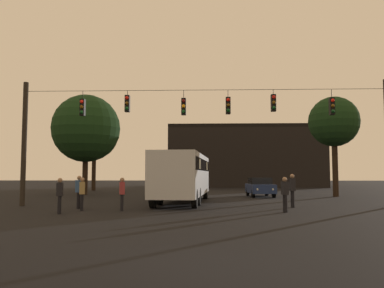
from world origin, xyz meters
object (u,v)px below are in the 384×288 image
(pedestrian_trailing, at_px, (285,192))
(pedestrian_far_side, at_px, (122,192))
(city_bus, at_px, (184,173))
(tree_left_silhouette, at_px, (86,129))
(pedestrian_crossing_center, at_px, (82,192))
(tree_behind_building, at_px, (94,136))
(pedestrian_near_bus, at_px, (292,188))
(car_near_right, at_px, (260,187))
(pedestrian_crossing_right, at_px, (79,190))
(tree_right_far, at_px, (334,122))
(pedestrian_crossing_left, at_px, (60,194))

(pedestrian_trailing, bearing_deg, pedestrian_far_side, 176.89)
(city_bus, height_order, tree_left_silhouette, tree_left_silhouette)
(pedestrian_crossing_center, height_order, tree_left_silhouette, tree_left_silhouette)
(tree_behind_building, bearing_deg, pedestrian_crossing_center, -75.19)
(pedestrian_near_bus, distance_m, tree_behind_building, 28.20)
(city_bus, relative_size, tree_left_silhouette, 1.26)
(pedestrian_near_bus, bearing_deg, car_near_right, 91.76)
(pedestrian_trailing, bearing_deg, tree_behind_building, 123.30)
(car_near_right, bearing_deg, tree_behind_building, 145.32)
(pedestrian_crossing_right, distance_m, tree_right_far, 21.19)
(pedestrian_crossing_center, height_order, pedestrian_trailing, pedestrian_trailing)
(city_bus, bearing_deg, tree_right_far, 30.52)
(car_near_right, relative_size, tree_behind_building, 0.51)
(pedestrian_crossing_right, height_order, pedestrian_trailing, pedestrian_crossing_right)
(pedestrian_near_bus, bearing_deg, pedestrian_crossing_center, -168.58)
(pedestrian_trailing, height_order, tree_right_far, tree_right_far)
(pedestrian_far_side, distance_m, tree_left_silhouette, 17.40)
(car_near_right, distance_m, pedestrian_trailing, 12.98)
(pedestrian_crossing_right, relative_size, tree_left_silhouette, 0.19)
(pedestrian_trailing, distance_m, pedestrian_far_side, 7.79)
(city_bus, bearing_deg, tree_behind_building, 121.11)
(tree_behind_building, bearing_deg, city_bus, -58.89)
(car_near_right, distance_m, pedestrian_near_bus, 10.28)
(city_bus, distance_m, tree_left_silhouette, 13.82)
(pedestrian_trailing, bearing_deg, tree_right_far, 63.20)
(pedestrian_far_side, relative_size, tree_behind_building, 0.19)
(car_near_right, xyz_separation_m, pedestrian_trailing, (-0.62, -12.97, 0.13))
(pedestrian_crossing_right, xyz_separation_m, pedestrian_trailing, (10.28, -1.60, -0.03))
(car_near_right, height_order, pedestrian_crossing_center, pedestrian_crossing_center)
(pedestrian_crossing_center, relative_size, pedestrian_trailing, 0.98)
(pedestrian_crossing_center, xyz_separation_m, pedestrian_crossing_right, (-0.50, 1.07, 0.05))
(pedestrian_far_side, xyz_separation_m, tree_right_far, (14.47, 12.82, 5.08))
(pedestrian_crossing_right, height_order, pedestrian_far_side, pedestrian_crossing_right)
(pedestrian_crossing_right, relative_size, tree_behind_building, 0.20)
(tree_right_far, bearing_deg, car_near_right, -177.36)
(city_bus, height_order, pedestrian_far_side, city_bus)
(pedestrian_trailing, relative_size, pedestrian_far_side, 1.02)
(pedestrian_far_side, distance_m, tree_behind_building, 26.06)
(pedestrian_crossing_left, height_order, tree_left_silhouette, tree_left_silhouette)
(tree_behind_building, bearing_deg, car_near_right, -34.68)
(pedestrian_crossing_center, relative_size, pedestrian_near_bus, 0.91)
(car_near_right, xyz_separation_m, pedestrian_far_side, (-8.40, -12.54, 0.11))
(pedestrian_trailing, distance_m, tree_behind_building, 29.83)
(pedestrian_crossing_left, height_order, pedestrian_crossing_center, pedestrian_crossing_center)
(pedestrian_near_bus, height_order, pedestrian_far_side, pedestrian_near_bus)
(pedestrian_crossing_left, height_order, pedestrian_trailing, pedestrian_trailing)
(pedestrian_crossing_center, relative_size, tree_behind_building, 0.19)
(pedestrian_crossing_left, relative_size, pedestrian_near_bus, 0.90)
(car_near_right, distance_m, pedestrian_far_side, 15.10)
(pedestrian_far_side, bearing_deg, pedestrian_trailing, -3.11)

